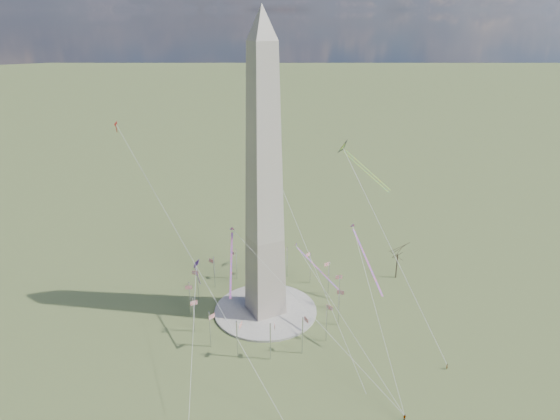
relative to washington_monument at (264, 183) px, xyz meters
name	(u,v)px	position (x,y,z in m)	size (l,w,h in m)	color
ground	(266,311)	(0.00, 0.00, -47.95)	(2000.00, 2000.00, 0.00)	#536532
plaza	(266,310)	(0.00, 0.00, -47.55)	(36.00, 36.00, 0.80)	#ADAA9E
washington_monument	(264,183)	(0.00, 0.00, 0.00)	(15.56, 15.56, 100.00)	#AEA091
flagpole_ring	(265,294)	(0.00, 0.00, -40.68)	(54.40, 54.40, 13.00)	silver
tree_near	(398,253)	(56.48, -2.09, -36.98)	(8.80, 8.80, 15.39)	#463C2B
person_east	(447,366)	(34.45, -52.07, -47.04)	(0.67, 0.44, 1.84)	gray
person_centre	(405,417)	(10.06, -61.89, -46.98)	(1.13, 0.47, 1.94)	gray
kite_delta_black	(345,150)	(39.31, 12.31, 2.97)	(15.98, 20.14, 17.45)	black
kite_diamond_purple	(197,266)	(-22.59, 4.25, -26.38)	(2.53, 3.34, 9.74)	#4E1C7E
kite_streamer_left	(362,249)	(23.62, -22.09, -19.23)	(4.55, 21.97, 15.13)	#FF3F28
kite_streamer_mid	(231,253)	(-13.48, -3.91, -19.93)	(10.07, 19.60, 14.46)	#FF3F28
kite_streamer_right	(311,261)	(21.94, 6.06, -36.13)	(9.94, 18.61, 13.83)	#FF3F28
kite_small_red	(116,125)	(-36.49, 41.40, 14.23)	(1.00, 1.66, 3.88)	red
kite_small_white	(252,116)	(13.43, 38.06, 13.19)	(1.87, 1.67, 5.12)	silver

